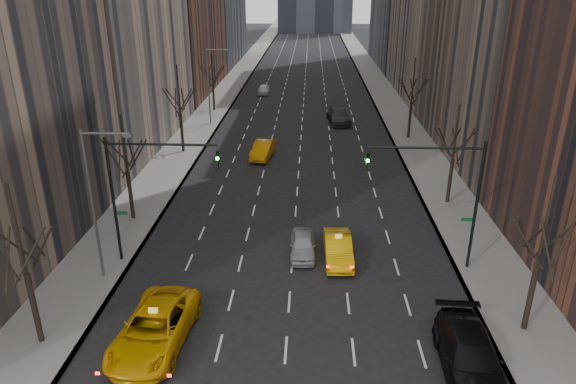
# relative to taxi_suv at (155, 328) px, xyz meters

# --- Properties ---
(sidewalk_left) EXTENTS (4.50, 320.00, 0.15)m
(sidewalk_left) POSITION_rel_taxi_suv_xyz_m (-5.89, 65.82, -0.85)
(sidewalk_left) COLOR slate
(sidewalk_left) RESTS_ON ground
(sidewalk_right) EXTENTS (4.50, 320.00, 0.15)m
(sidewalk_right) POSITION_rel_taxi_suv_xyz_m (18.61, 65.82, -0.85)
(sidewalk_right) COLOR slate
(sidewalk_right) RESTS_ON ground
(tree_lw_a) EXTENTS (3.36, 3.50, 8.28)m
(tree_lw_a) POSITION_rel_taxi_suv_xyz_m (-5.64, -0.18, 2.96)
(tree_lw_a) COLOR black
(tree_lw_a) RESTS_ON ground
(tree_lw_b) EXTENTS (3.36, 3.50, 7.82)m
(tree_lw_b) POSITION_rel_taxi_suv_xyz_m (-5.64, 13.82, 2.80)
(tree_lw_b) COLOR black
(tree_lw_b) RESTS_ON ground
(tree_lw_c) EXTENTS (3.36, 3.50, 8.74)m
(tree_lw_c) POSITION_rel_taxi_suv_xyz_m (-5.64, 29.82, 3.12)
(tree_lw_c) COLOR black
(tree_lw_c) RESTS_ON ground
(tree_lw_d) EXTENTS (3.36, 3.50, 7.36)m
(tree_lw_d) POSITION_rel_taxi_suv_xyz_m (-5.64, 47.82, 2.64)
(tree_lw_d) COLOR black
(tree_lw_d) RESTS_ON ground
(tree_rw_a) EXTENTS (3.36, 3.50, 8.28)m
(tree_rw_a) POSITION_rel_taxi_suv_xyz_m (18.36, 1.82, 2.96)
(tree_rw_a) COLOR black
(tree_rw_a) RESTS_ON ground
(tree_rw_b) EXTENTS (3.36, 3.50, 7.82)m
(tree_rw_b) POSITION_rel_taxi_suv_xyz_m (18.36, 17.82, 2.80)
(tree_rw_b) COLOR black
(tree_rw_b) RESTS_ON ground
(tree_rw_c) EXTENTS (3.36, 3.50, 8.74)m
(tree_rw_c) POSITION_rel_taxi_suv_xyz_m (18.36, 35.82, 3.12)
(tree_rw_c) COLOR black
(tree_rw_c) RESTS_ON ground
(traffic_mast_left) EXTENTS (6.69, 0.39, 8.00)m
(traffic_mast_left) POSITION_rel_taxi_suv_xyz_m (-2.75, 7.82, 4.57)
(traffic_mast_left) COLOR black
(traffic_mast_left) RESTS_ON ground
(traffic_mast_right) EXTENTS (6.69, 0.39, 8.00)m
(traffic_mast_right) POSITION_rel_taxi_suv_xyz_m (15.47, 7.82, 4.57)
(traffic_mast_right) COLOR black
(traffic_mast_right) RESTS_ON ground
(streetlight_near) EXTENTS (2.83, 0.22, 9.00)m
(streetlight_near) POSITION_rel_taxi_suv_xyz_m (-4.48, 5.82, 4.70)
(streetlight_near) COLOR slate
(streetlight_near) RESTS_ON ground
(streetlight_far) EXTENTS (2.83, 0.22, 9.00)m
(streetlight_far) POSITION_rel_taxi_suv_xyz_m (-4.48, 40.82, 4.70)
(streetlight_far) COLOR slate
(streetlight_far) RESTS_ON ground
(taxi_suv) EXTENTS (3.58, 6.85, 1.84)m
(taxi_suv) POSITION_rel_taxi_suv_xyz_m (0.00, 0.00, 0.00)
(taxi_suv) COLOR #DFA004
(taxi_suv) RESTS_ON ground
(taxi_sedan) EXTENTS (1.81, 4.82, 1.57)m
(taxi_sedan) POSITION_rel_taxi_suv_xyz_m (9.25, 8.56, -0.13)
(taxi_sedan) COLOR #E9AB04
(taxi_sedan) RESTS_ON ground
(silver_sedan_ahead) EXTENTS (1.70, 4.08, 1.38)m
(silver_sedan_ahead) POSITION_rel_taxi_suv_xyz_m (7.01, 9.14, -0.23)
(silver_sedan_ahead) COLOR #9D9FA5
(silver_sedan_ahead) RESTS_ON ground
(parked_suv_black) EXTENTS (2.81, 6.38, 1.82)m
(parked_suv_black) POSITION_rel_taxi_suv_xyz_m (14.69, -1.33, -0.01)
(parked_suv_black) COLOR black
(parked_suv_black) RESTS_ON ground
(far_taxi) EXTENTS (2.38, 5.13, 1.63)m
(far_taxi) POSITION_rel_taxi_suv_xyz_m (2.71, 28.52, -0.11)
(far_taxi) COLOR orange
(far_taxi) RESTS_ON ground
(far_suv_grey) EXTENTS (3.17, 6.28, 1.75)m
(far_suv_grey) POSITION_rel_taxi_suv_xyz_m (10.87, 42.32, -0.05)
(far_suv_grey) COLOR #303035
(far_suv_grey) RESTS_ON ground
(far_car_white) EXTENTS (1.76, 4.20, 1.42)m
(far_car_white) POSITION_rel_taxi_suv_xyz_m (0.06, 59.02, -0.21)
(far_car_white) COLOR white
(far_car_white) RESTS_ON ground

